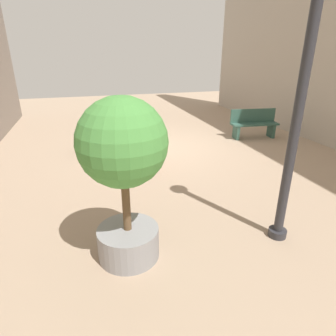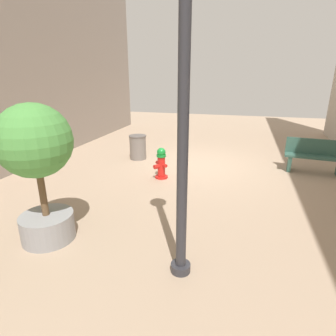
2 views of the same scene
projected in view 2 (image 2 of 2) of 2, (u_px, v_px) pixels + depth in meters
ground_plane at (199, 165)px, 8.51m from camera, size 23.40×23.40×0.00m
fire_hydrant at (161, 163)px, 7.31m from camera, size 0.39×0.39×0.84m
bench_near at (315, 156)px, 7.71m from camera, size 1.62×0.61×0.95m
planter_tree at (37, 158)px, 4.22m from camera, size 1.14×1.14×2.28m
street_lamp at (184, 89)px, 3.10m from camera, size 0.36×0.36×4.03m
trash_bin at (138, 147)px, 9.02m from camera, size 0.56×0.56×0.79m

